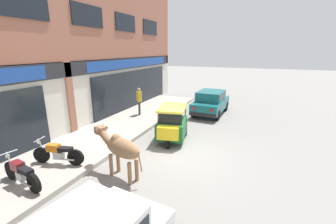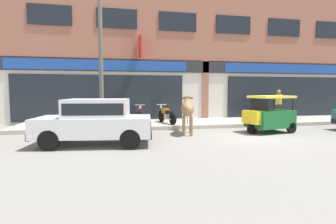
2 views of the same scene
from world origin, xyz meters
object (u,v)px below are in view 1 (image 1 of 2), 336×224
cow (120,147)px  car_0 (211,101)px  pedestrian (139,98)px  motorcycle_0 (21,173)px  motorcycle_1 (58,153)px  auto_rickshaw (172,126)px

cow → car_0: bearing=-6.8°
cow → pedestrian: 6.53m
motorcycle_0 → motorcycle_1: bearing=3.6°
cow → motorcycle_0: 2.81m
motorcycle_1 → pedestrian: (6.31, 0.48, 0.60)m
motorcycle_1 → cow: bearing=-80.3°
car_0 → auto_rickshaw: auto_rickshaw is taller
cow → car_0: size_ratio=0.57×
motorcycle_0 → auto_rickshaw: bearing=-26.6°
car_0 → pedestrian: pedestrian is taller
motorcycle_0 → motorcycle_1: (1.33, 0.08, 0.00)m
auto_rickshaw → car_0: bearing=-7.3°
pedestrian → auto_rickshaw: bearing=-129.7°
cow → car_0: cow is taller
auto_rickshaw → motorcycle_1: 4.56m
motorcycle_1 → pedestrian: size_ratio=1.11×
car_0 → auto_rickshaw: (-4.93, 0.63, -0.15)m
motorcycle_0 → pedestrian: size_ratio=1.13×
car_0 → motorcycle_1: 9.25m
car_0 → motorcycle_1: size_ratio=2.06×
cow → motorcycle_0: size_ratio=1.16×
cow → auto_rickshaw: (3.34, -0.36, -0.35)m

